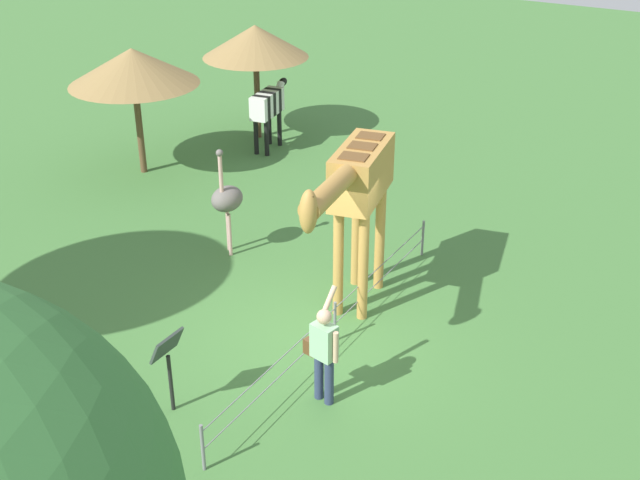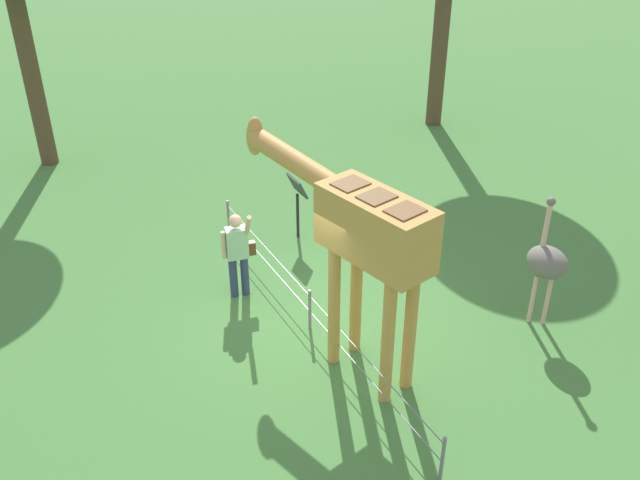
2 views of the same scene
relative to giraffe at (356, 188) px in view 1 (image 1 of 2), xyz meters
name	(u,v)px [view 1 (image 1 of 2)]	position (x,y,z in m)	size (l,w,h in m)	color
ground_plane	(323,337)	(1.07, -0.01, -2.31)	(60.00, 60.00, 0.00)	#427538
giraffe	(356,188)	(0.00, 0.00, 0.00)	(3.71, 1.24, 3.29)	#BC8942
visitor	(324,349)	(2.49, 0.84, -1.41)	(0.63, 0.59, 1.76)	navy
zebra	(268,106)	(-5.80, -5.70, -1.15)	(1.83, 0.62, 1.66)	black
ostrich	(227,199)	(-0.56, -3.13, -1.14)	(0.70, 0.56, 2.25)	#CC9E93
shade_hut_near	(133,67)	(-2.90, -7.49, 0.32)	(3.06, 3.06, 3.07)	brown
shade_hut_far	(255,42)	(-6.40, -6.46, 0.30)	(2.79, 2.79, 3.05)	brown
info_sign	(168,356)	(3.81, -0.94, -1.37)	(0.56, 0.21, 1.32)	black
wire_fence	(335,320)	(1.07, 0.22, -1.91)	(7.05, 0.05, 0.75)	slate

